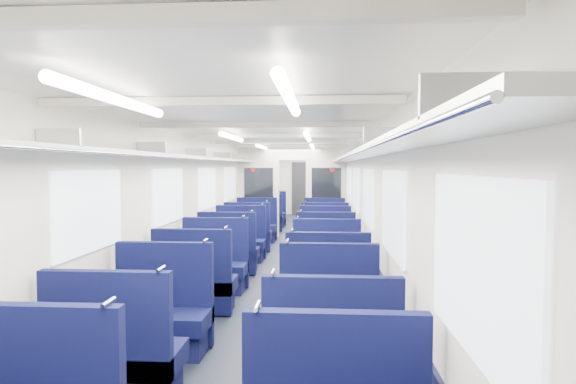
# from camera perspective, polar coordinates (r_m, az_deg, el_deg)

# --- Properties ---
(floor) EXTENTS (2.80, 18.00, 0.01)m
(floor) POSITION_cam_1_polar(r_m,az_deg,el_deg) (9.73, -0.55, -7.85)
(floor) COLOR black
(floor) RESTS_ON ground
(ceiling) EXTENTS (2.80, 18.00, 0.01)m
(ceiling) POSITION_cam_1_polar(r_m,az_deg,el_deg) (9.57, -0.56, 6.11)
(ceiling) COLOR white
(ceiling) RESTS_ON wall_left
(wall_left) EXTENTS (0.02, 18.00, 2.35)m
(wall_left) POSITION_cam_1_polar(r_m,az_deg,el_deg) (9.79, -8.75, -0.88)
(wall_left) COLOR beige
(wall_left) RESTS_ON floor
(dado_left) EXTENTS (0.03, 17.90, 0.70)m
(dado_left) POSITION_cam_1_polar(r_m,az_deg,el_deg) (9.88, -8.63, -5.66)
(dado_left) COLOR black
(dado_left) RESTS_ON floor
(wall_right) EXTENTS (0.02, 18.00, 2.35)m
(wall_right) POSITION_cam_1_polar(r_m,az_deg,el_deg) (9.57, 7.83, -0.96)
(wall_right) COLOR beige
(wall_right) RESTS_ON floor
(dado_right) EXTENTS (0.03, 17.90, 0.70)m
(dado_right) POSITION_cam_1_polar(r_m,az_deg,el_deg) (9.66, 7.71, -5.84)
(dado_right) COLOR black
(dado_right) RESTS_ON floor
(wall_far) EXTENTS (2.80, 0.02, 2.35)m
(wall_far) POSITION_cam_1_polar(r_m,az_deg,el_deg) (18.56, 1.63, 0.98)
(wall_far) COLOR beige
(wall_far) RESTS_ON floor
(luggage_rack_left) EXTENTS (0.36, 17.40, 0.18)m
(luggage_rack_left) POSITION_cam_1_polar(r_m,az_deg,el_deg) (9.73, -7.71, 3.81)
(luggage_rack_left) COLOR #B2B5BA
(luggage_rack_left) RESTS_ON wall_left
(luggage_rack_right) EXTENTS (0.36, 17.40, 0.18)m
(luggage_rack_right) POSITION_cam_1_polar(r_m,az_deg,el_deg) (9.54, 6.74, 3.83)
(luggage_rack_right) COLOR #B2B5BA
(luggage_rack_right) RESTS_ON wall_right
(windows) EXTENTS (2.78, 15.60, 0.75)m
(windows) POSITION_cam_1_polar(r_m,az_deg,el_deg) (9.11, -0.78, 0.41)
(windows) COLOR white
(windows) RESTS_ON wall_left
(ceiling_fittings) EXTENTS (2.70, 16.06, 0.11)m
(ceiling_fittings) POSITION_cam_1_polar(r_m,az_deg,el_deg) (9.31, -0.68, 5.82)
(ceiling_fittings) COLOR beige
(ceiling_fittings) RESTS_ON ceiling
(end_door) EXTENTS (0.75, 0.06, 2.00)m
(end_door) POSITION_cam_1_polar(r_m,az_deg,el_deg) (18.50, 1.62, 0.44)
(end_door) COLOR black
(end_door) RESTS_ON floor
(bulkhead) EXTENTS (2.80, 0.10, 2.35)m
(bulkhead) POSITION_cam_1_polar(r_m,az_deg,el_deg) (12.56, 0.52, 0.27)
(bulkhead) COLOR beige
(bulkhead) RESTS_ON floor
(seat_4) EXTENTS (0.99, 0.55, 1.11)m
(seat_4) POSITION_cam_1_polar(r_m,az_deg,el_deg) (4.16, -19.70, -18.22)
(seat_4) COLOR #0C0F3B
(seat_4) RESTS_ON floor
(seat_5) EXTENTS (0.99, 0.55, 1.11)m
(seat_5) POSITION_cam_1_polar(r_m,az_deg,el_deg) (3.79, 5.14, -20.22)
(seat_5) COLOR #0C0F3B
(seat_5) RESTS_ON floor
(seat_6) EXTENTS (0.99, 0.55, 1.11)m
(seat_6) POSITION_cam_1_polar(r_m,az_deg,el_deg) (5.11, -14.70, -14.09)
(seat_6) COLOR #0C0F3B
(seat_6) RESTS_ON floor
(seat_7) EXTENTS (0.99, 0.55, 1.11)m
(seat_7) POSITION_cam_1_polar(r_m,az_deg,el_deg) (4.90, 4.84, -14.76)
(seat_7) COLOR #0C0F3B
(seat_7) RESTS_ON floor
(seat_8) EXTENTS (0.99, 0.55, 1.11)m
(seat_8) POSITION_cam_1_polar(r_m,az_deg,el_deg) (6.31, -10.87, -10.75)
(seat_8) COLOR #0C0F3B
(seat_8) RESTS_ON floor
(seat_9) EXTENTS (0.99, 0.55, 1.11)m
(seat_9) POSITION_cam_1_polar(r_m,az_deg,el_deg) (5.94, 4.68, -11.58)
(seat_9) COLOR #0C0F3B
(seat_9) RESTS_ON floor
(seat_10) EXTENTS (0.99, 0.55, 1.11)m
(seat_10) POSITION_cam_1_polar(r_m,az_deg,el_deg) (7.32, -8.72, -8.81)
(seat_10) COLOR #0C0F3B
(seat_10) RESTS_ON floor
(seat_11) EXTENTS (0.99, 0.55, 1.11)m
(seat_11) POSITION_cam_1_polar(r_m,az_deg,el_deg) (7.07, 4.56, -9.20)
(seat_11) COLOR #0C0F3B
(seat_11) RESTS_ON floor
(seat_12) EXTENTS (0.99, 0.55, 1.11)m
(seat_12) POSITION_cam_1_polar(r_m,az_deg,el_deg) (8.41, -7.00, -7.24)
(seat_12) COLOR #0C0F3B
(seat_12) RESTS_ON floor
(seat_13) EXTENTS (0.99, 0.55, 1.11)m
(seat_13) POSITION_cam_1_polar(r_m,az_deg,el_deg) (8.39, 4.46, -7.26)
(seat_13) COLOR #0C0F3B
(seat_13) RESTS_ON floor
(seat_14) EXTENTS (0.99, 0.55, 1.11)m
(seat_14) POSITION_cam_1_polar(r_m,az_deg,el_deg) (9.53, -5.67, -6.02)
(seat_14) COLOR #0C0F3B
(seat_14) RESTS_ON floor
(seat_15) EXTENTS (0.99, 0.55, 1.11)m
(seat_15) POSITION_cam_1_polar(r_m,az_deg,el_deg) (9.36, 4.41, -6.18)
(seat_15) COLOR #0C0F3B
(seat_15) RESTS_ON floor
(seat_16) EXTENTS (0.99, 0.55, 1.11)m
(seat_16) POSITION_cam_1_polar(r_m,az_deg,el_deg) (10.56, -4.72, -5.13)
(seat_16) COLOR #0C0F3B
(seat_16) RESTS_ON floor
(seat_17) EXTENTS (0.99, 0.55, 1.11)m
(seat_17) POSITION_cam_1_polar(r_m,az_deg,el_deg) (10.50, 4.36, -5.18)
(seat_17) COLOR #0C0F3B
(seat_17) RESTS_ON floor
(seat_18) EXTENTS (0.99, 0.55, 1.11)m
(seat_18) POSITION_cam_1_polar(r_m,az_deg,el_deg) (11.86, -3.75, -4.23)
(seat_18) COLOR #0C0F3B
(seat_18) RESTS_ON floor
(seat_19) EXTENTS (0.99, 0.55, 1.11)m
(seat_19) POSITION_cam_1_polar(r_m,az_deg,el_deg) (11.76, 4.32, -4.30)
(seat_19) COLOR #0C0F3B
(seat_19) RESTS_ON floor
(seat_20) EXTENTS (0.99, 0.55, 1.11)m
(seat_20) POSITION_cam_1_polar(r_m,az_deg,el_deg) (13.72, -2.70, -3.24)
(seat_20) COLOR #0C0F3B
(seat_20) RESTS_ON floor
(seat_21) EXTENTS (0.99, 0.55, 1.11)m
(seat_21) POSITION_cam_1_polar(r_m,az_deg,el_deg) (13.73, 4.26, -3.24)
(seat_21) COLOR #0C0F3B
(seat_21) RESTS_ON floor
(seat_22) EXTENTS (0.99, 0.55, 1.11)m
(seat_22) POSITION_cam_1_polar(r_m,az_deg,el_deg) (14.88, -2.17, -2.75)
(seat_22) COLOR #0C0F3B
(seat_22) RESTS_ON floor
(seat_23) EXTENTS (0.99, 0.55, 1.11)m
(seat_23) POSITION_cam_1_polar(r_m,az_deg,el_deg) (14.79, 4.24, -2.79)
(seat_23) COLOR #0C0F3B
(seat_23) RESTS_ON floor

